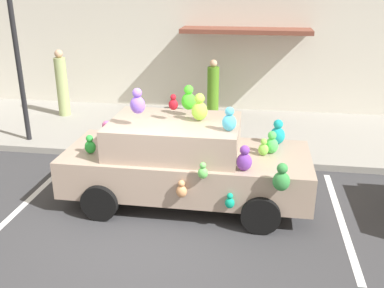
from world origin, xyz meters
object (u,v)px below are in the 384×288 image
(street_lamp_post, at_px, (15,39))
(pedestrian_near_shopfront, at_px, (62,85))
(teddy_bear_on_sidewalk, at_px, (148,133))
(pedestrian_walking_past, at_px, (213,90))
(plush_covered_car, at_px, (184,160))

(street_lamp_post, xyz_separation_m, pedestrian_near_shopfront, (-0.00, 2.10, -1.55))
(teddy_bear_on_sidewalk, relative_size, street_lamp_post, 0.18)
(pedestrian_near_shopfront, bearing_deg, pedestrian_walking_past, 7.61)
(plush_covered_car, xyz_separation_m, pedestrian_near_shopfront, (-4.32, 4.34, 0.24))
(teddy_bear_on_sidewalk, distance_m, pedestrian_near_shopfront, 3.77)
(pedestrian_walking_past, bearing_deg, pedestrian_near_shopfront, -172.39)
(plush_covered_car, relative_size, pedestrian_walking_past, 2.68)
(teddy_bear_on_sidewalk, xyz_separation_m, pedestrian_walking_past, (1.24, 2.71, 0.42))
(pedestrian_near_shopfront, height_order, pedestrian_walking_past, pedestrian_near_shopfront)
(plush_covered_car, bearing_deg, pedestrian_near_shopfront, 134.83)
(teddy_bear_on_sidewalk, bearing_deg, plush_covered_car, -60.30)
(pedestrian_near_shopfront, distance_m, pedestrian_walking_past, 4.34)
(pedestrian_near_shopfront, bearing_deg, teddy_bear_on_sidewalk, -34.89)
(plush_covered_car, height_order, street_lamp_post, street_lamp_post)
(plush_covered_car, relative_size, teddy_bear_on_sidewalk, 6.06)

